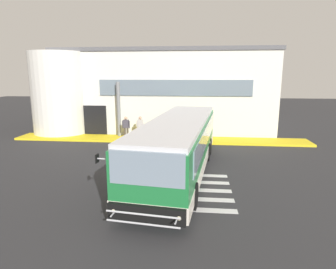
# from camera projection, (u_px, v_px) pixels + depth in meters

# --- Properties ---
(ground_plane) EXTENTS (80.00, 90.00, 0.02)m
(ground_plane) POSITION_uv_depth(u_px,v_px,m) (149.00, 159.00, 16.31)
(ground_plane) COLOR #2B2B2D
(ground_plane) RESTS_ON ground
(bay_paint_stripes) EXTENTS (4.40, 3.96, 0.01)m
(bay_paint_stripes) POSITION_uv_depth(u_px,v_px,m) (179.00, 189.00, 12.03)
(bay_paint_stripes) COLOR silver
(bay_paint_stripes) RESTS_ON ground
(terminal_building) EXTENTS (19.30, 13.80, 6.80)m
(terminal_building) POSITION_uv_depth(u_px,v_px,m) (161.00, 89.00, 26.91)
(terminal_building) COLOR silver
(terminal_building) RESTS_ON ground
(boarding_curb) EXTENTS (21.50, 2.00, 0.15)m
(boarding_curb) POSITION_uv_depth(u_px,v_px,m) (160.00, 139.00, 20.97)
(boarding_curb) COLOR yellow
(boarding_curb) RESTS_ON ground
(entry_support_column) EXTENTS (0.28, 0.28, 4.10)m
(entry_support_column) POSITION_uv_depth(u_px,v_px,m) (119.00, 109.00, 21.42)
(entry_support_column) COLOR slate
(entry_support_column) RESTS_ON boarding_curb
(bus_main_foreground) EXTENTS (4.27, 11.76, 2.70)m
(bus_main_foreground) POSITION_uv_depth(u_px,v_px,m) (179.00, 147.00, 13.78)
(bus_main_foreground) COLOR #1E7238
(bus_main_foreground) RESTS_ON ground
(passenger_near_column) EXTENTS (0.59, 0.26, 1.68)m
(passenger_near_column) POSITION_uv_depth(u_px,v_px,m) (126.00, 127.00, 20.52)
(passenger_near_column) COLOR #4C4233
(passenger_near_column) RESTS_ON boarding_curb
(passenger_by_doorway) EXTENTS (0.57, 0.32, 1.68)m
(passenger_by_doorway) POSITION_uv_depth(u_px,v_px,m) (140.00, 127.00, 20.56)
(passenger_by_doorway) COLOR #2D2D33
(passenger_by_doorway) RESTS_ON boarding_curb
(passenger_at_curb_edge) EXTENTS (0.58, 0.43, 1.68)m
(passenger_at_curb_edge) POSITION_uv_depth(u_px,v_px,m) (162.00, 126.00, 20.69)
(passenger_at_curb_edge) COLOR #1E2338
(passenger_at_curb_edge) RESTS_ON boarding_curb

